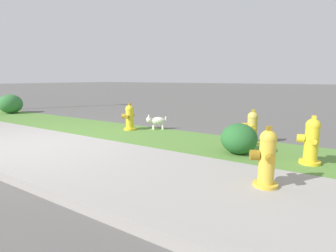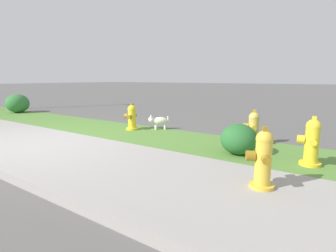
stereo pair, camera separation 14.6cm
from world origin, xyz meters
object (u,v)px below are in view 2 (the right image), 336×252
(fire_hydrant_far_end, at_px, (132,117))
(shrub_bush_near_lamp, at_px, (239,139))
(small_white_dog, at_px, (158,121))
(fire_hydrant_by_grass_verge, at_px, (263,159))
(fire_hydrant_mid_block, at_px, (311,142))
(shrub_bush_far_verge, at_px, (18,103))
(fire_hydrant_near_corner, at_px, (253,128))

(fire_hydrant_far_end, distance_m, shrub_bush_near_lamp, 2.94)
(fire_hydrant_far_end, relative_size, small_white_dog, 1.51)
(fire_hydrant_by_grass_verge, xyz_separation_m, fire_hydrant_far_end, (-3.58, 1.78, -0.04))
(fire_hydrant_mid_block, distance_m, shrub_bush_far_verge, 9.63)
(fire_hydrant_by_grass_verge, distance_m, fire_hydrant_far_end, 3.99)
(fire_hydrant_by_grass_verge, height_order, fire_hydrant_mid_block, same)
(fire_hydrant_mid_block, xyz_separation_m, small_white_dog, (-3.43, 0.95, -0.13))
(fire_hydrant_mid_block, height_order, shrub_bush_near_lamp, fire_hydrant_mid_block)
(fire_hydrant_by_grass_verge, xyz_separation_m, shrub_bush_near_lamp, (-0.69, 1.20, -0.09))
(shrub_bush_near_lamp, bearing_deg, fire_hydrant_mid_block, 1.24)
(fire_hydrant_far_end, height_order, shrub_bush_near_lamp, fire_hydrant_far_end)
(fire_hydrant_far_end, bearing_deg, fire_hydrant_by_grass_verge, -132.26)
(fire_hydrant_far_end, height_order, shrub_bush_far_verge, shrub_bush_far_verge)
(shrub_bush_far_verge, bearing_deg, fire_hydrant_mid_block, -3.84)
(small_white_dog, xyz_separation_m, shrub_bush_near_lamp, (2.37, -0.97, 0.04))
(fire_hydrant_far_end, bearing_deg, shrub_bush_far_verge, 73.31)
(shrub_bush_far_verge, bearing_deg, small_white_dog, 2.85)
(fire_hydrant_by_grass_verge, relative_size, fire_hydrant_mid_block, 1.00)
(fire_hydrant_near_corner, relative_size, fire_hydrant_far_end, 1.02)
(fire_hydrant_by_grass_verge, height_order, shrub_bush_near_lamp, fire_hydrant_by_grass_verge)
(fire_hydrant_near_corner, bearing_deg, fire_hydrant_far_end, 74.11)
(small_white_dog, height_order, shrub_bush_near_lamp, shrub_bush_near_lamp)
(fire_hydrant_by_grass_verge, height_order, shrub_bush_far_verge, fire_hydrant_by_grass_verge)
(fire_hydrant_by_grass_verge, bearing_deg, shrub_bush_near_lamp, 5.01)
(fire_hydrant_mid_block, xyz_separation_m, shrub_bush_far_verge, (-9.61, 0.64, -0.01))
(fire_hydrant_by_grass_verge, bearing_deg, fire_hydrant_near_corner, -5.85)
(fire_hydrant_far_end, bearing_deg, fire_hydrant_mid_block, -113.90)
(small_white_dog, bearing_deg, fire_hydrant_by_grass_verge, 104.48)
(shrub_bush_far_verge, bearing_deg, fire_hydrant_far_end, -0.86)
(fire_hydrant_far_end, xyz_separation_m, shrub_bush_far_verge, (-5.66, 0.08, 0.03))
(fire_hydrant_far_end, xyz_separation_m, small_white_dog, (0.52, 0.39, -0.10))
(small_white_dog, bearing_deg, fire_hydrant_near_corner, 135.40)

